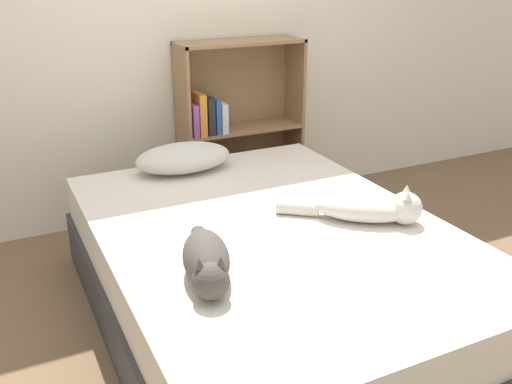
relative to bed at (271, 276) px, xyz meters
name	(u,v)px	position (x,y,z in m)	size (l,w,h in m)	color
ground_plane	(270,321)	(0.00, 0.00, -0.24)	(8.00, 8.00, 0.00)	brown
wall_back	(161,11)	(0.00, 1.41, 1.01)	(8.00, 0.06, 2.50)	silver
bed	(271,276)	(0.00, 0.00, 0.00)	(1.43, 2.00, 0.48)	#333338
pillow	(183,158)	(-0.11, 0.81, 0.32)	(0.51, 0.31, 0.15)	beige
cat_light	(369,208)	(0.40, -0.13, 0.30)	(0.54, 0.45, 0.16)	beige
cat_dark	(206,261)	(-0.41, -0.29, 0.32)	(0.25, 0.51, 0.16)	#47423D
bookshelf	(234,125)	(0.39, 1.28, 0.32)	(0.78, 0.26, 1.08)	#8E6B47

